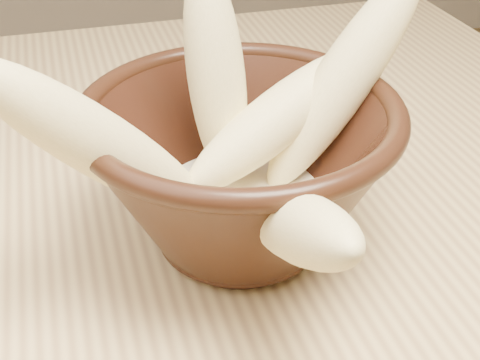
{
  "coord_description": "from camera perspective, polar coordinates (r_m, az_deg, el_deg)",
  "views": [
    {
      "loc": [
        0.04,
        -0.53,
        1.08
      ],
      "look_at": [
        0.15,
        -0.13,
        0.81
      ],
      "focal_mm": 50.0,
      "sensor_mm": 36.0,
      "label": 1
    }
  ],
  "objects": [
    {
      "name": "table",
      "position": [
        0.67,
        -15.77,
        -6.32
      ],
      "size": [
        1.2,
        0.8,
        0.75
      ],
      "color": "#DFBB7A",
      "rests_on": "ground"
    },
    {
      "name": "bowl",
      "position": [
        0.49,
        -0.0,
        1.06
      ],
      "size": [
        0.23,
        0.23,
        0.13
      ],
      "rotation": [
        0.0,
        0.0,
        0.18
      ],
      "color": "black",
      "rests_on": "table"
    },
    {
      "name": "milk_puddle",
      "position": [
        0.51,
        0.0,
        -1.93
      ],
      "size": [
        0.13,
        0.13,
        0.02
      ],
      "primitive_type": "cylinder",
      "color": "#F6E8C5",
      "rests_on": "bowl"
    },
    {
      "name": "banana_upright",
      "position": [
        0.5,
        -2.06,
        8.93
      ],
      "size": [
        0.06,
        0.09,
        0.17
      ],
      "primitive_type": "ellipsoid",
      "rotation": [
        0.21,
        0.0,
        3.4
      ],
      "color": "#DAC680",
      "rests_on": "bowl"
    },
    {
      "name": "banana_left",
      "position": [
        0.43,
        -11.73,
        2.92
      ],
      "size": [
        0.18,
        0.09,
        0.18
      ],
      "primitive_type": "ellipsoid",
      "rotation": [
        0.77,
        0.0,
        -1.3
      ],
      "color": "#DAC680",
      "rests_on": "bowl"
    },
    {
      "name": "banana_right",
      "position": [
        0.51,
        8.8,
        8.44
      ],
      "size": [
        0.16,
        0.07,
        0.18
      ],
      "primitive_type": "ellipsoid",
      "rotation": [
        0.66,
        0.0,
        1.78
      ],
      "color": "#DAC680",
      "rests_on": "bowl"
    },
    {
      "name": "banana_across",
      "position": [
        0.5,
        3.38,
        5.37
      ],
      "size": [
        0.19,
        0.11,
        0.1
      ],
      "primitive_type": "ellipsoid",
      "rotation": [
        1.22,
        0.0,
        1.96
      ],
      "color": "#DAC680",
      "rests_on": "bowl"
    },
    {
      "name": "banana_front",
      "position": [
        0.4,
        4.79,
        -3.86
      ],
      "size": [
        0.05,
        0.19,
        0.13
      ],
      "primitive_type": "ellipsoid",
      "rotation": [
        1.07,
        0.0,
        -0.05
      ],
      "color": "#DAC680",
      "rests_on": "bowl"
    }
  ]
}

